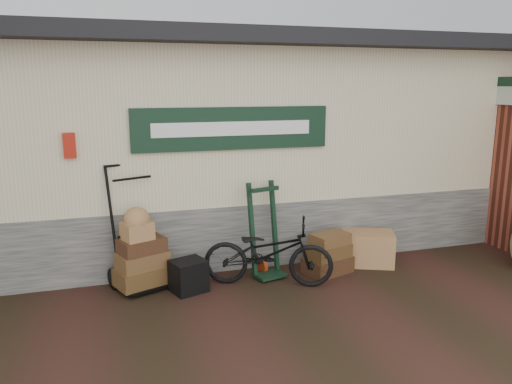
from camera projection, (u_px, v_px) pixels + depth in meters
ground at (278, 296)px, 6.04m from camera, size 80.00×80.00×0.00m
station_building at (224, 140)px, 8.26m from camera, size 14.40×4.10×3.20m
porter_trolley at (134, 225)px, 6.21m from camera, size 0.95×0.84×1.58m
green_barrow at (265, 230)px, 6.57m from camera, size 0.54×0.49×1.26m
suitcase_stack at (328, 253)px, 6.73m from camera, size 0.72×0.57×0.56m
wicker_hamper at (367, 248)px, 7.08m from camera, size 0.85×0.72×0.47m
black_trunk at (189, 276)px, 6.14m from camera, size 0.49×0.46×0.40m
bicycle at (268, 249)px, 6.28m from camera, size 1.16×1.74×0.95m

